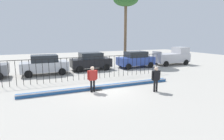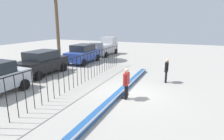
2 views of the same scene
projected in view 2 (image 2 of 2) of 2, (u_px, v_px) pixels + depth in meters
ground_plane at (128, 93)px, 11.10m from camera, size 60.00×60.00×0.00m
bowl_coping_ledge at (122, 90)px, 11.21m from camera, size 11.00×0.40×0.27m
perimeter_fence at (77, 68)px, 12.12m from camera, size 14.04×0.04×1.94m
skateboarder at (126, 81)px, 10.03m from camera, size 0.70×0.26×1.72m
skateboard at (125, 95)px, 10.61m from camera, size 0.80×0.20×0.07m
camera_operator at (167, 68)px, 12.90m from camera, size 0.68×0.25×1.68m
parked_car_black at (42, 62)px, 15.01m from camera, size 4.30×2.12×1.90m
parked_car_blue at (83, 53)px, 19.54m from camera, size 4.30×2.12×1.90m
pickup_truck at (105, 47)px, 24.51m from camera, size 4.70×2.12×2.24m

